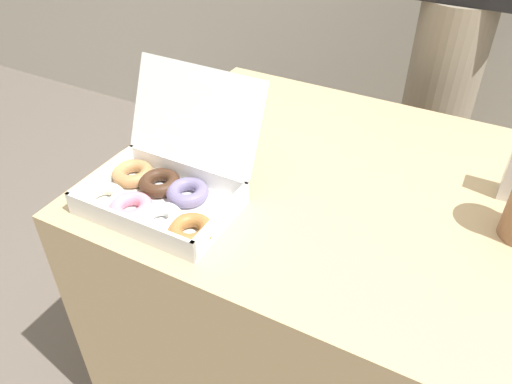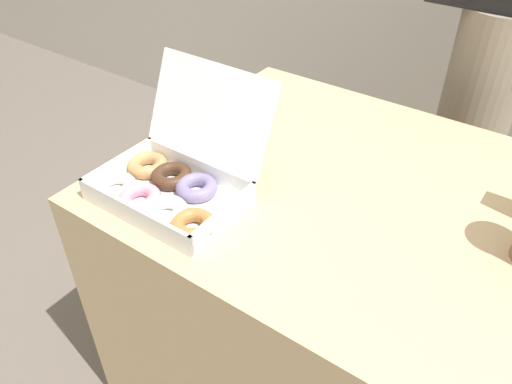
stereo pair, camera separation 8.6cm
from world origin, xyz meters
name	(u,v)px [view 2 (the right image)]	position (x,y,z in m)	size (l,w,h in m)	color
ground_plane	(323,380)	(0.00, 0.00, 0.00)	(14.00, 14.00, 0.00)	#665B51
table	(335,300)	(0.00, 0.00, 0.37)	(0.99, 0.82, 0.75)	tan
donut_box	(170,181)	(-0.29, -0.25, 0.78)	(0.32, 0.29, 0.24)	white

